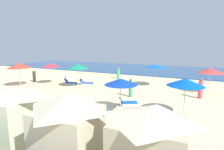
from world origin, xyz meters
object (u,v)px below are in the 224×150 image
Objects in this scene: cabana_2 at (13,118)px; umbrella_2 at (121,82)px; umbrella_0 at (185,82)px; umbrella_6 at (19,66)px; umbrella_5 at (210,71)px; beachgoer_1 at (200,89)px; cabana_3 at (69,133)px; umbrella_4 at (156,66)px; lounge_chair_2_0 at (128,102)px; beachgoer_2 at (118,73)px; lounge_chair_2_1 at (103,111)px; beachgoer_3 at (34,76)px; lounge_chair_1_0 at (86,83)px; umbrella_3 at (51,65)px; beachgoer_0 at (131,88)px; lounge_chair_1_1 at (70,83)px; umbrella_1 at (78,66)px; cooler_box_0 at (66,77)px.

cabana_2 is 1.17× the size of umbrella_2.
umbrella_6 reaches higher than umbrella_0.
beachgoer_1 is at bearing -106.76° from umbrella_5.
cabana_3 is 1.24× the size of umbrella_2.
umbrella_4 is at bearing 159.38° from beachgoer_1.
cabana_2 is at bearing -39.05° from umbrella_6.
beachgoer_1 is at bearing -77.84° from lounge_chair_2_0.
lounge_chair_2_0 is (-0.04, 1.44, -1.81)m from umbrella_2.
beachgoer_2 is (-4.73, 9.35, 0.47)m from lounge_chair_2_0.
beachgoer_2 is (-10.27, 2.60, -1.33)m from umbrella_5.
cabana_2 is at bearing 155.84° from lounge_chair_2_1.
lounge_chair_1_0 is at bearing -124.04° from beachgoer_3.
beachgoer_3 is (-13.44, -3.90, -1.50)m from umbrella_4.
cabana_2 is 1.58× the size of beachgoer_1.
beachgoer_3 is at bearing 160.15° from umbrella_2.
beachgoer_3 is (-2.56, -0.11, -1.47)m from umbrella_3.
umbrella_5 reaches higher than beachgoer_0.
umbrella_2 is at bearing -142.86° from lounge_chair_1_1.
umbrella_0 is 1.48× the size of beachgoer_0.
umbrella_2 is (-3.75, -1.13, -0.08)m from umbrella_0.
beachgoer_3 is (-6.43, -1.29, 0.43)m from lounge_chair_1_0.
umbrella_1 is at bearing -133.42° from beachgoer_3.
umbrella_5 is at bearing -92.67° from lounge_chair_1_0.
cooler_box_0 is (-14.89, 7.12, -1.96)m from umbrella_0.
umbrella_1 is 4.19× the size of cooler_box_0.
lounge_chair_2_0 is 2.34m from beachgoer_0.
lounge_chair_2_0 is at bearing -129.36° from umbrella_5.
cabana_2 is 0.94× the size of cabana_3.
umbrella_6 is at bearing 146.26° from beachgoer_3.
umbrella_5 is (1.75, 7.06, -0.09)m from umbrella_0.
beachgoer_2 is at bearing 165.18° from beachgoer_1.
umbrella_3 is 15.28m from beachgoer_1.
umbrella_0 is at bearing -66.11° from umbrella_4.
beachgoer_2 is at bearing -33.62° from lounge_chair_1_0.
beachgoer_0 is 2.76× the size of cooler_box_0.
lounge_chair_1_1 is 0.95× the size of beachgoer_3.
cabana_2 reaches higher than lounge_chair_2_1.
cooler_box_0 is (-10.54, 4.59, -0.58)m from beachgoer_0.
beachgoer_0 is at bearing -122.09° from lounge_chair_1_1.
umbrella_4 reaches higher than lounge_chair_2_0.
umbrella_5 is at bearing 14.87° from umbrella_1.
beachgoer_2 is 1.05× the size of beachgoer_3.
umbrella_4 is 0.95× the size of umbrella_6.
umbrella_5 is at bearing 68.05° from cabana_3.
umbrella_1 is at bearing 167.59° from cooler_box_0.
cabana_2 is 9.27m from umbrella_0.
umbrella_1 is at bearing -162.79° from beachgoer_1.
umbrella_0 reaches higher than umbrella_3.
lounge_chair_1_0 is 6.57m from beachgoer_3.
lounge_chair_2_0 is at bearing 175.33° from umbrella_0.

